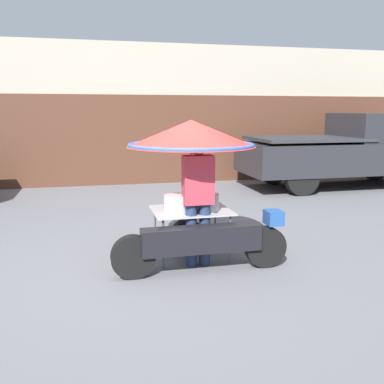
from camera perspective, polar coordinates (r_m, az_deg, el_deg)
name	(u,v)px	position (r m, az deg, el deg)	size (l,w,h in m)	color
ground_plane	(172,267)	(5.59, -2.74, -9.94)	(36.00, 36.00, 0.00)	slate
shopfront_building	(123,115)	(12.69, -9.22, 10.13)	(28.00, 2.06, 3.75)	#B2A893
vendor_motorcycle_cart	(193,155)	(5.54, 0.11, 4.89)	(2.22, 1.69, 1.86)	black
vendor_person	(198,195)	(5.40, 0.81, -0.40)	(0.38, 0.22, 1.65)	navy
pickup_truck	(349,151)	(11.98, 20.14, 5.20)	(5.37, 1.99, 1.92)	black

